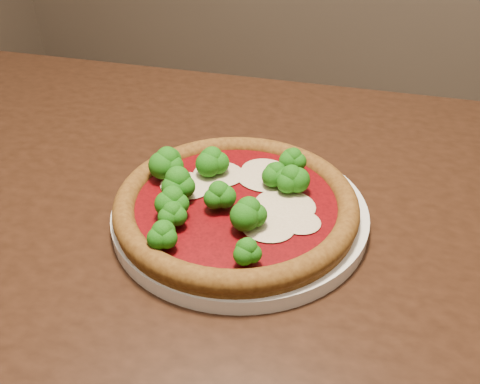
% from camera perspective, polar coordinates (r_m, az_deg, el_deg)
% --- Properties ---
extents(dining_table, '(1.34, 1.02, 0.75)m').
position_cam_1_polar(dining_table, '(0.68, -1.49, -9.94)').
color(dining_table, black).
rests_on(dining_table, floor).
extents(plate, '(0.30, 0.30, 0.02)m').
position_cam_1_polar(plate, '(0.63, 0.00, -2.31)').
color(plate, white).
rests_on(plate, dining_table).
extents(pizza, '(0.28, 0.28, 0.06)m').
position_cam_1_polar(pizza, '(0.61, -0.75, -0.89)').
color(pizza, brown).
rests_on(pizza, plate).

